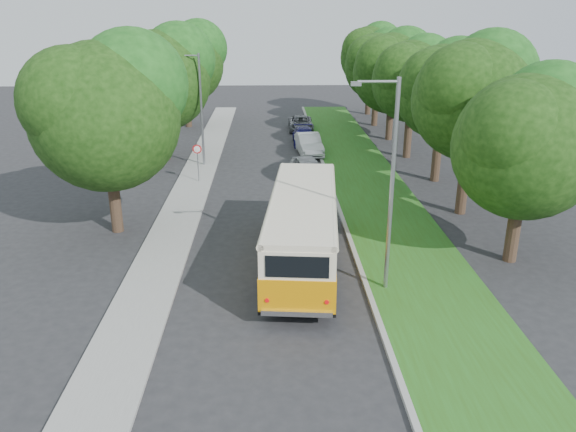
{
  "coord_description": "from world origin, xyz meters",
  "views": [
    {
      "loc": [
        -0.07,
        -21.62,
        10.11
      ],
      "look_at": [
        0.7,
        1.76,
        1.5
      ],
      "focal_mm": 35.0,
      "sensor_mm": 36.0,
      "label": 1
    }
  ],
  "objects_px": {
    "lamppost_far": "(200,106)",
    "car_grey": "(301,123)",
    "vintage_bus": "(303,230)",
    "car_white": "(309,144)",
    "car_blue": "(304,136)",
    "car_silver": "(308,170)",
    "lamppost_near": "(390,181)"
  },
  "relations": [
    {
      "from": "vintage_bus",
      "to": "car_blue",
      "type": "height_order",
      "value": "vintage_bus"
    },
    {
      "from": "lamppost_far",
      "to": "car_white",
      "type": "relative_size",
      "value": 1.63
    },
    {
      "from": "car_blue",
      "to": "car_grey",
      "type": "height_order",
      "value": "car_blue"
    },
    {
      "from": "car_grey",
      "to": "car_silver",
      "type": "bearing_deg",
      "value": -91.21
    },
    {
      "from": "vintage_bus",
      "to": "car_white",
      "type": "height_order",
      "value": "vintage_bus"
    },
    {
      "from": "car_silver",
      "to": "car_blue",
      "type": "xyz_separation_m",
      "value": [
        0.39,
        10.27,
        -0.11
      ]
    },
    {
      "from": "car_white",
      "to": "lamppost_far",
      "type": "bearing_deg",
      "value": -162.71
    },
    {
      "from": "car_silver",
      "to": "vintage_bus",
      "type": "bearing_deg",
      "value": -103.2
    },
    {
      "from": "lamppost_far",
      "to": "car_grey",
      "type": "relative_size",
      "value": 1.65
    },
    {
      "from": "lamppost_far",
      "to": "car_blue",
      "type": "distance_m",
      "value": 10.37
    },
    {
      "from": "car_silver",
      "to": "car_white",
      "type": "height_order",
      "value": "car_white"
    },
    {
      "from": "lamppost_near",
      "to": "car_silver",
      "type": "xyz_separation_m",
      "value": [
        -1.91,
        14.63,
        -3.62
      ]
    },
    {
      "from": "vintage_bus",
      "to": "lamppost_far",
      "type": "bearing_deg",
      "value": 115.7
    },
    {
      "from": "car_silver",
      "to": "car_blue",
      "type": "relative_size",
      "value": 1.0
    },
    {
      "from": "lamppost_far",
      "to": "vintage_bus",
      "type": "xyz_separation_m",
      "value": [
        5.95,
        -16.13,
        -2.56
      ]
    },
    {
      "from": "car_silver",
      "to": "lamppost_far",
      "type": "bearing_deg",
      "value": 142.7
    },
    {
      "from": "lamppost_far",
      "to": "vintage_bus",
      "type": "height_order",
      "value": "lamppost_far"
    },
    {
      "from": "lamppost_near",
      "to": "lamppost_far",
      "type": "relative_size",
      "value": 1.07
    },
    {
      "from": "lamppost_far",
      "to": "car_white",
      "type": "height_order",
      "value": "lamppost_far"
    },
    {
      "from": "vintage_bus",
      "to": "car_white",
      "type": "relative_size",
      "value": 2.28
    },
    {
      "from": "car_grey",
      "to": "lamppost_far",
      "type": "bearing_deg",
      "value": -121.6
    },
    {
      "from": "lamppost_near",
      "to": "vintage_bus",
      "type": "height_order",
      "value": "lamppost_near"
    },
    {
      "from": "lamppost_far",
      "to": "car_grey",
      "type": "xyz_separation_m",
      "value": [
        7.41,
        11.91,
        -3.48
      ]
    },
    {
      "from": "lamppost_far",
      "to": "car_silver",
      "type": "xyz_separation_m",
      "value": [
        7.0,
        -3.87,
        -3.36
      ]
    },
    {
      "from": "car_silver",
      "to": "car_grey",
      "type": "relative_size",
      "value": 0.97
    },
    {
      "from": "vintage_bus",
      "to": "car_white",
      "type": "xyz_separation_m",
      "value": [
        1.58,
        19.29,
        -0.8
      ]
    },
    {
      "from": "car_blue",
      "to": "car_grey",
      "type": "relative_size",
      "value": 0.97
    },
    {
      "from": "lamppost_near",
      "to": "lamppost_far",
      "type": "xyz_separation_m",
      "value": [
        -8.91,
        18.5,
        -0.25
      ]
    },
    {
      "from": "lamppost_near",
      "to": "car_grey",
      "type": "distance_m",
      "value": 30.68
    },
    {
      "from": "car_white",
      "to": "car_blue",
      "type": "xyz_separation_m",
      "value": [
        -0.14,
        3.24,
        -0.11
      ]
    },
    {
      "from": "lamppost_near",
      "to": "car_grey",
      "type": "xyz_separation_m",
      "value": [
        -1.5,
        30.41,
        -3.74
      ]
    },
    {
      "from": "lamppost_far",
      "to": "vintage_bus",
      "type": "relative_size",
      "value": 0.72
    }
  ]
}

